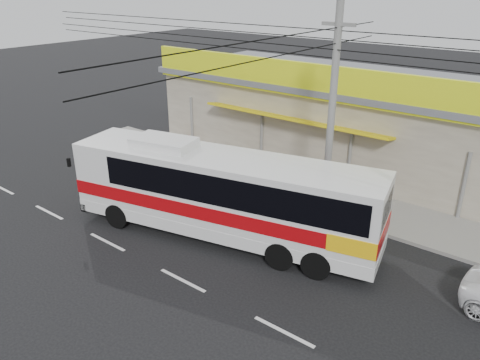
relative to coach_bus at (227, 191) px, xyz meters
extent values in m
plane|color=black|center=(0.62, -0.60, -1.96)|extent=(120.00, 120.00, 0.00)
cube|color=gray|center=(0.62, 5.40, -1.89)|extent=(30.00, 3.20, 0.15)
cube|color=gray|center=(0.62, 11.00, 0.14)|extent=(22.00, 8.00, 4.20)
cube|color=slate|center=(0.62, 11.00, 2.39)|extent=(22.60, 8.60, 0.30)
cube|color=#E0EF14|center=(0.62, 6.88, 2.94)|extent=(22.00, 0.24, 1.60)
cube|color=#A4092B|center=(-1.38, 6.85, 2.94)|extent=(9.00, 0.10, 1.20)
cube|color=#A4092B|center=(-8.38, 6.85, 2.94)|extent=(3.00, 0.10, 1.10)
cube|color=#D4BD0B|center=(-1.38, 6.70, 1.04)|extent=(10.00, 1.20, 0.37)
cube|color=silver|center=(-0.18, -0.04, -0.08)|extent=(12.12, 5.04, 2.87)
cube|color=#A7070C|center=(-0.18, -0.04, -0.43)|extent=(12.16, 5.09, 0.54)
cube|color=#EBB00C|center=(4.83, 1.10, -0.43)|extent=(2.10, 2.82, 0.59)
cube|color=black|center=(0.49, 0.11, 0.56)|extent=(10.20, 4.64, 1.09)
cube|color=black|center=(-5.89, -1.34, 0.36)|extent=(0.64, 2.16, 1.48)
cube|color=silver|center=(-2.59, -0.59, 1.53)|extent=(2.62, 1.88, 0.36)
cylinder|color=black|center=(-3.98, -2.05, -1.45)|extent=(1.07, 0.54, 1.03)
cylinder|color=black|center=(-4.48, 0.13, -1.45)|extent=(1.07, 0.54, 1.03)
cylinder|color=black|center=(4.02, -0.23, -1.45)|extent=(1.07, 0.54, 1.03)
cylinder|color=black|center=(3.52, 1.95, -1.45)|extent=(1.07, 0.54, 1.03)
imported|color=#960A0D|center=(-8.39, 5.95, -1.38)|extent=(1.68, 0.67, 0.86)
imported|color=black|center=(-5.30, 4.10, -1.29)|extent=(1.77, 1.23, 1.04)
cylinder|color=slate|center=(2.21, 3.60, 2.35)|extent=(0.28, 0.28, 8.62)
cube|color=slate|center=(2.21, 3.60, 5.79)|extent=(1.29, 0.13, 0.13)
camera|label=1|loc=(10.09, -12.12, 7.26)|focal=35.00mm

